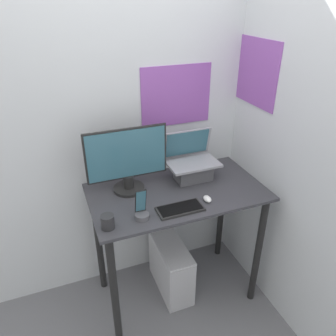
% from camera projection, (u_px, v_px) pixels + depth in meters
% --- Properties ---
extents(ground_plane, '(12.00, 12.00, 0.00)m').
position_uv_depth(ground_plane, '(193.00, 324.00, 2.29)').
color(ground_plane, slate).
extents(wall_back, '(6.00, 0.06, 2.60)m').
position_uv_depth(wall_back, '(156.00, 115.00, 2.25)').
color(wall_back, silver).
rests_on(wall_back, ground_plane).
extents(wall_side_right, '(0.06, 6.00, 2.60)m').
position_uv_depth(wall_side_right, '(303.00, 140.00, 1.88)').
color(wall_side_right, silver).
rests_on(wall_side_right, ground_plane).
extents(desk, '(1.12, 0.63, 0.92)m').
position_uv_depth(desk, '(177.00, 214.00, 2.19)').
color(desk, '#333338').
rests_on(desk, ground_plane).
extents(laptop, '(0.34, 0.24, 0.32)m').
position_uv_depth(laptop, '(192.00, 166.00, 2.21)').
color(laptop, '#4C4C51').
rests_on(laptop, desk).
extents(monitor, '(0.51, 0.20, 0.42)m').
position_uv_depth(monitor, '(127.00, 162.00, 2.03)').
color(monitor, black).
rests_on(monitor, desk).
extents(keyboard, '(0.28, 0.13, 0.02)m').
position_uv_depth(keyboard, '(180.00, 209.00, 1.92)').
color(keyboard, black).
rests_on(keyboard, desk).
extents(mouse, '(0.04, 0.07, 0.03)m').
position_uv_depth(mouse, '(207.00, 199.00, 2.00)').
color(mouse, white).
rests_on(mouse, desk).
extents(cell_phone, '(0.08, 0.08, 0.19)m').
position_uv_depth(cell_phone, '(142.00, 211.00, 1.84)').
color(cell_phone, '#4C4C51').
rests_on(cell_phone, desk).
extents(computer_tower, '(0.20, 0.47, 0.41)m').
position_uv_depth(computer_tower, '(171.00, 267.00, 2.49)').
color(computer_tower, silver).
rests_on(computer_tower, ground_plane).
extents(mug, '(0.07, 0.07, 0.08)m').
position_uv_depth(mug, '(108.00, 222.00, 1.76)').
color(mug, '#262628').
rests_on(mug, desk).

